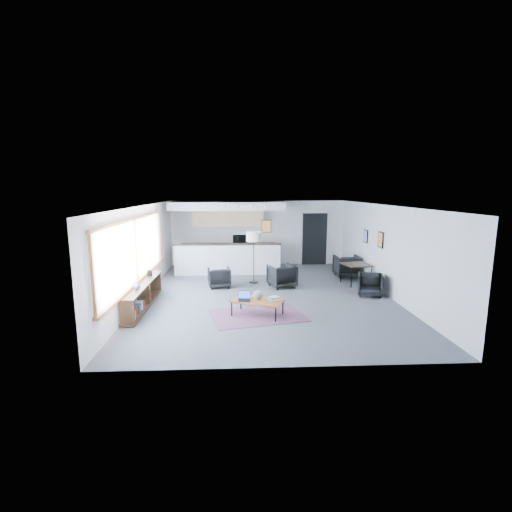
{
  "coord_description": "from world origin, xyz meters",
  "views": [
    {
      "loc": [
        -0.82,
        -10.45,
        3.04
      ],
      "look_at": [
        -0.29,
        0.4,
        1.09
      ],
      "focal_mm": 26.0,
      "sensor_mm": 36.0,
      "label": 1
    }
  ],
  "objects_px": {
    "armchair_left": "(219,277)",
    "book_stack": "(274,298)",
    "dining_chair_far": "(347,267)",
    "coffee_table": "(257,301)",
    "floor_lamp": "(254,238)",
    "dining_table": "(356,266)",
    "laptop": "(244,297)",
    "dining_chair_near": "(370,285)",
    "armchair_right": "(282,275)",
    "ceramic_pot": "(258,295)",
    "microwave": "(240,239)"
  },
  "relations": [
    {
      "from": "book_stack",
      "to": "laptop",
      "type": "bearing_deg",
      "value": 178.81
    },
    {
      "from": "dining_table",
      "to": "floor_lamp",
      "type": "bearing_deg",
      "value": 173.62
    },
    {
      "from": "dining_table",
      "to": "dining_chair_far",
      "type": "relative_size",
      "value": 1.31
    },
    {
      "from": "armchair_right",
      "to": "microwave",
      "type": "relative_size",
      "value": 1.36
    },
    {
      "from": "armchair_right",
      "to": "laptop",
      "type": "bearing_deg",
      "value": 46.19
    },
    {
      "from": "armchair_left",
      "to": "armchair_right",
      "type": "bearing_deg",
      "value": 168.94
    },
    {
      "from": "laptop",
      "to": "armchair_left",
      "type": "bearing_deg",
      "value": 107.84
    },
    {
      "from": "laptop",
      "to": "book_stack",
      "type": "relative_size",
      "value": 0.92
    },
    {
      "from": "ceramic_pot",
      "to": "armchair_right",
      "type": "relative_size",
      "value": 0.3
    },
    {
      "from": "coffee_table",
      "to": "armchair_left",
      "type": "height_order",
      "value": "armchair_left"
    },
    {
      "from": "armchair_left",
      "to": "floor_lamp",
      "type": "relative_size",
      "value": 0.4
    },
    {
      "from": "coffee_table",
      "to": "armchair_left",
      "type": "distance_m",
      "value": 2.93
    },
    {
      "from": "ceramic_pot",
      "to": "dining_chair_near",
      "type": "distance_m",
      "value": 3.69
    },
    {
      "from": "armchair_left",
      "to": "dining_chair_near",
      "type": "xyz_separation_m",
      "value": [
        4.42,
        -1.16,
        -0.04
      ]
    },
    {
      "from": "floor_lamp",
      "to": "dining_chair_far",
      "type": "relative_size",
      "value": 2.36
    },
    {
      "from": "book_stack",
      "to": "ceramic_pot",
      "type": "bearing_deg",
      "value": 175.16
    },
    {
      "from": "floor_lamp",
      "to": "dining_chair_near",
      "type": "bearing_deg",
      "value": -27.15
    },
    {
      "from": "ceramic_pot",
      "to": "laptop",
      "type": "bearing_deg",
      "value": -176.97
    },
    {
      "from": "dining_table",
      "to": "microwave",
      "type": "distance_m",
      "value": 4.84
    },
    {
      "from": "book_stack",
      "to": "armchair_left",
      "type": "height_order",
      "value": "armchair_left"
    },
    {
      "from": "laptop",
      "to": "floor_lamp",
      "type": "relative_size",
      "value": 0.18
    },
    {
      "from": "laptop",
      "to": "dining_chair_near",
      "type": "distance_m",
      "value": 4.0
    },
    {
      "from": "book_stack",
      "to": "armchair_right",
      "type": "xyz_separation_m",
      "value": [
        0.51,
        2.68,
        -0.05
      ]
    },
    {
      "from": "laptop",
      "to": "floor_lamp",
      "type": "distance_m",
      "value": 3.43
    },
    {
      "from": "floor_lamp",
      "to": "dining_chair_near",
      "type": "distance_m",
      "value": 3.9
    },
    {
      "from": "book_stack",
      "to": "floor_lamp",
      "type": "distance_m",
      "value": 3.45
    },
    {
      "from": "coffee_table",
      "to": "book_stack",
      "type": "bearing_deg",
      "value": 22.14
    },
    {
      "from": "dining_chair_far",
      "to": "book_stack",
      "type": "bearing_deg",
      "value": 52.35
    },
    {
      "from": "ceramic_pot",
      "to": "microwave",
      "type": "bearing_deg",
      "value": 93.71
    },
    {
      "from": "coffee_table",
      "to": "laptop",
      "type": "bearing_deg",
      "value": -156.56
    },
    {
      "from": "armchair_left",
      "to": "floor_lamp",
      "type": "distance_m",
      "value": 1.68
    },
    {
      "from": "laptop",
      "to": "ceramic_pot",
      "type": "distance_m",
      "value": 0.34
    },
    {
      "from": "ceramic_pot",
      "to": "dining_chair_far",
      "type": "bearing_deg",
      "value": 49.31
    },
    {
      "from": "laptop",
      "to": "armchair_left",
      "type": "relative_size",
      "value": 0.44
    },
    {
      "from": "ceramic_pot",
      "to": "armchair_left",
      "type": "relative_size",
      "value": 0.34
    },
    {
      "from": "armchair_left",
      "to": "armchair_right",
      "type": "height_order",
      "value": "armchair_right"
    },
    {
      "from": "dining_chair_near",
      "to": "microwave",
      "type": "height_order",
      "value": "microwave"
    },
    {
      "from": "book_stack",
      "to": "floor_lamp",
      "type": "bearing_deg",
      "value": 96.11
    },
    {
      "from": "ceramic_pot",
      "to": "microwave",
      "type": "height_order",
      "value": "microwave"
    },
    {
      "from": "laptop",
      "to": "dining_chair_near",
      "type": "xyz_separation_m",
      "value": [
        3.68,
        1.56,
        -0.16
      ]
    },
    {
      "from": "laptop",
      "to": "armchair_left",
      "type": "height_order",
      "value": "armchair_left"
    },
    {
      "from": "laptop",
      "to": "floor_lamp",
      "type": "height_order",
      "value": "floor_lamp"
    },
    {
      "from": "armchair_left",
      "to": "book_stack",
      "type": "bearing_deg",
      "value": 108.87
    },
    {
      "from": "dining_chair_far",
      "to": "armchair_left",
      "type": "bearing_deg",
      "value": 14.36
    },
    {
      "from": "dining_table",
      "to": "dining_chair_near",
      "type": "bearing_deg",
      "value": -90.0
    },
    {
      "from": "coffee_table",
      "to": "dining_chair_near",
      "type": "bearing_deg",
      "value": 48.9
    },
    {
      "from": "ceramic_pot",
      "to": "armchair_left",
      "type": "bearing_deg",
      "value": 111.78
    },
    {
      "from": "armchair_right",
      "to": "dining_chair_near",
      "type": "bearing_deg",
      "value": 136.85
    },
    {
      "from": "laptop",
      "to": "ceramic_pot",
      "type": "xyz_separation_m",
      "value": [
        0.33,
        0.02,
        0.05
      ]
    },
    {
      "from": "book_stack",
      "to": "microwave",
      "type": "bearing_deg",
      "value": 97.38
    }
  ]
}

